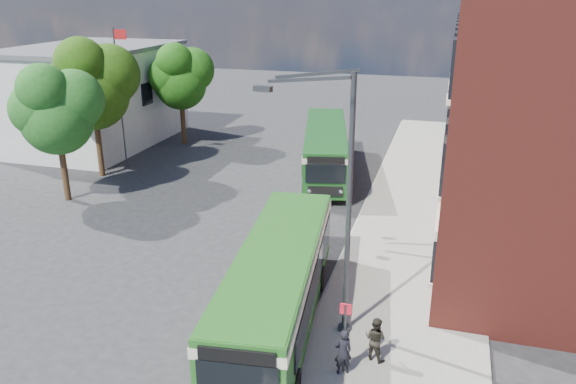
% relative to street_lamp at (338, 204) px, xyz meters
% --- Properties ---
extents(ground, '(120.00, 120.00, 0.00)m').
position_rel_street_lamp_xyz_m(ground, '(-4.84, 2.00, -4.79)').
color(ground, '#272729').
rests_on(ground, ground).
extents(pavement, '(6.00, 48.00, 0.15)m').
position_rel_street_lamp_xyz_m(pavement, '(2.16, 10.00, -4.72)').
color(pavement, gray).
rests_on(pavement, ground).
extents(kerb_line, '(0.12, 48.00, 0.01)m').
position_rel_street_lamp_xyz_m(kerb_line, '(-0.89, 10.00, -4.79)').
color(kerb_line, beige).
rests_on(kerb_line, ground).
extents(white_building, '(9.40, 13.40, 7.30)m').
position_rel_street_lamp_xyz_m(white_building, '(-22.84, 20.00, -1.13)').
color(white_building, beige).
rests_on(white_building, ground).
extents(flagpole, '(0.95, 0.10, 9.00)m').
position_rel_street_lamp_xyz_m(flagpole, '(-17.29, 15.00, 0.15)').
color(flagpole, '#37393D').
rests_on(flagpole, ground).
extents(street_lamp, '(2.96, 2.38, 9.00)m').
position_rel_street_lamp_xyz_m(street_lamp, '(0.00, 0.00, 0.00)').
color(street_lamp, '#37393D').
rests_on(street_lamp, ground).
extents(bus_stop_sign, '(0.35, 0.08, 2.52)m').
position_rel_street_lamp_xyz_m(bus_stop_sign, '(0.76, -2.20, -3.28)').
color(bus_stop_sign, '#37393D').
rests_on(bus_stop_sign, ground).
extents(bus_front, '(3.83, 11.41, 3.02)m').
position_rel_street_lamp_xyz_m(bus_front, '(-1.99, -0.16, -2.96)').
color(bus_front, '#26631F').
rests_on(bus_front, ground).
extents(bus_rear, '(5.16, 12.47, 3.02)m').
position_rel_street_lamp_xyz_m(bus_rear, '(-4.23, 17.34, -2.96)').
color(bus_rear, '#194E1B').
rests_on(bus_rear, ground).
extents(pedestrian_a, '(0.67, 0.59, 1.53)m').
position_rel_street_lamp_xyz_m(pedestrian_a, '(0.75, -2.30, -3.88)').
color(pedestrian_a, black).
rests_on(pedestrian_a, pavement).
extents(pedestrian_b, '(0.88, 0.78, 1.49)m').
position_rel_street_lamp_xyz_m(pedestrian_b, '(1.60, -1.33, -3.90)').
color(pedestrian_b, black).
rests_on(pedestrian_b, pavement).
extents(tree_left, '(4.57, 4.35, 7.72)m').
position_rel_street_lamp_xyz_m(tree_left, '(-17.12, 8.51, 0.44)').
color(tree_left, '#3A2315').
rests_on(tree_left, ground).
extents(tree_mid, '(5.15, 4.90, 8.70)m').
position_rel_street_lamp_xyz_m(tree_mid, '(-17.76, 12.85, 1.11)').
color(tree_mid, '#3A2315').
rests_on(tree_mid, ground).
extents(tree_right, '(4.54, 4.31, 7.66)m').
position_rel_street_lamp_xyz_m(tree_right, '(-16.20, 21.41, 0.41)').
color(tree_right, '#3A2315').
rests_on(tree_right, ground).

